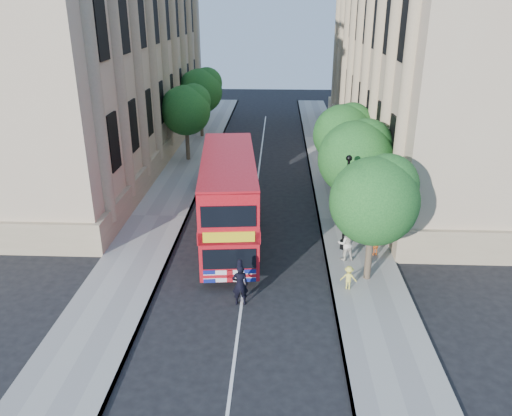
# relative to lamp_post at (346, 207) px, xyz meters

# --- Properties ---
(ground) EXTENTS (120.00, 120.00, 0.00)m
(ground) POSITION_rel_lamp_post_xyz_m (-5.00, -6.00, -2.51)
(ground) COLOR black
(ground) RESTS_ON ground
(pavement_right) EXTENTS (3.50, 80.00, 0.12)m
(pavement_right) POSITION_rel_lamp_post_xyz_m (0.75, 4.00, -2.45)
(pavement_right) COLOR gray
(pavement_right) RESTS_ON ground
(pavement_left) EXTENTS (3.50, 80.00, 0.12)m
(pavement_left) POSITION_rel_lamp_post_xyz_m (-10.75, 4.00, -2.45)
(pavement_left) COLOR gray
(pavement_left) RESTS_ON ground
(building_right) EXTENTS (12.00, 38.00, 18.00)m
(building_right) POSITION_rel_lamp_post_xyz_m (8.80, 18.00, 6.49)
(building_right) COLOR tan
(building_right) RESTS_ON ground
(building_left) EXTENTS (12.00, 38.00, 18.00)m
(building_left) POSITION_rel_lamp_post_xyz_m (-18.80, 18.00, 6.49)
(building_left) COLOR tan
(building_left) RESTS_ON ground
(tree_right_near) EXTENTS (4.00, 4.00, 6.08)m
(tree_right_near) POSITION_rel_lamp_post_xyz_m (0.84, -2.97, 1.74)
(tree_right_near) COLOR #473828
(tree_right_near) RESTS_ON ground
(tree_right_mid) EXTENTS (4.20, 4.20, 6.37)m
(tree_right_mid) POSITION_rel_lamp_post_xyz_m (0.84, 3.03, 1.93)
(tree_right_mid) COLOR #473828
(tree_right_mid) RESTS_ON ground
(tree_right_far) EXTENTS (4.00, 4.00, 6.15)m
(tree_right_far) POSITION_rel_lamp_post_xyz_m (0.84, 9.03, 1.80)
(tree_right_far) COLOR #473828
(tree_right_far) RESTS_ON ground
(tree_left_far) EXTENTS (4.00, 4.00, 6.30)m
(tree_left_far) POSITION_rel_lamp_post_xyz_m (-10.96, 16.03, 1.93)
(tree_left_far) COLOR #473828
(tree_left_far) RESTS_ON ground
(tree_left_back) EXTENTS (4.20, 4.20, 6.65)m
(tree_left_back) POSITION_rel_lamp_post_xyz_m (-10.96, 24.03, 2.20)
(tree_left_back) COLOR #473828
(tree_left_back) RESTS_ON ground
(lamp_post) EXTENTS (0.32, 0.32, 5.16)m
(lamp_post) POSITION_rel_lamp_post_xyz_m (0.00, 0.00, 0.00)
(lamp_post) COLOR black
(lamp_post) RESTS_ON pavement_right
(double_decker_bus) EXTENTS (3.68, 10.52, 4.76)m
(double_decker_bus) POSITION_rel_lamp_post_xyz_m (-6.09, 0.80, 0.12)
(double_decker_bus) COLOR #AD0C14
(double_decker_bus) RESTS_ON ground
(box_van) EXTENTS (2.11, 4.90, 2.77)m
(box_van) POSITION_rel_lamp_post_xyz_m (-7.55, 10.32, -1.15)
(box_van) COLOR black
(box_van) RESTS_ON ground
(police_constable) EXTENTS (0.74, 0.53, 1.92)m
(police_constable) POSITION_rel_lamp_post_xyz_m (-5.05, -5.30, -1.55)
(police_constable) COLOR black
(police_constable) RESTS_ON ground
(woman_pedestrian) EXTENTS (0.96, 0.79, 1.80)m
(woman_pedestrian) POSITION_rel_lamp_post_xyz_m (-0.01, -1.17, -1.49)
(woman_pedestrian) COLOR silver
(woman_pedestrian) RESTS_ON pavement_right
(child_a) EXTENTS (0.66, 0.39, 1.06)m
(child_a) POSITION_rel_lamp_post_xyz_m (1.59, -0.66, -1.86)
(child_a) COLOR orange
(child_a) RESTS_ON pavement_right
(child_b) EXTENTS (0.80, 0.54, 1.13)m
(child_b) POSITION_rel_lamp_post_xyz_m (-0.22, -4.01, -1.82)
(child_b) COLOR #ECDC50
(child_b) RESTS_ON pavement_right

